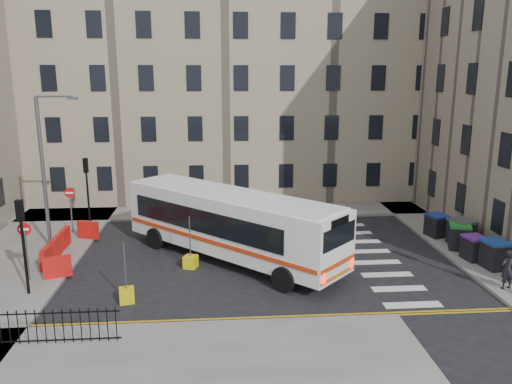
{
  "coord_description": "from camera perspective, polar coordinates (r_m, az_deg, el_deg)",
  "views": [
    {
      "loc": [
        -3.84,
        -24.31,
        9.2
      ],
      "look_at": [
        -1.86,
        1.98,
        3.0
      ],
      "focal_mm": 35.0,
      "sensor_mm": 36.0,
      "label": 1
    }
  ],
  "objects": [
    {
      "name": "bollard_yellow",
      "position": [
        21.77,
        -14.54,
        -11.35
      ],
      "size": [
        0.71,
        0.71,
        0.6
      ],
      "primitive_type": "cube",
      "rotation": [
        0.0,
        0.0,
        0.2
      ],
      "color": "#D0BA0B",
      "rests_on": "ground"
    },
    {
      "name": "wheelie_bin_a",
      "position": [
        26.62,
        25.67,
        -6.44
      ],
      "size": [
        1.21,
        1.35,
        1.36
      ],
      "rotation": [
        0.0,
        0.0,
        0.12
      ],
      "color": "black",
      "rests_on": "pavement_east"
    },
    {
      "name": "no_entry_south",
      "position": [
        24.53,
        -24.87,
        -4.93
      ],
      "size": [
        0.6,
        0.08,
        3.0
      ],
      "color": "#595B5E",
      "rests_on": "pavement_west"
    },
    {
      "name": "streetlamp",
      "position": [
        28.28,
        -23.16,
        2.26
      ],
      "size": [
        0.5,
        0.22,
        8.14
      ],
      "color": "#595B5E",
      "rests_on": "pavement_west"
    },
    {
      "name": "terrace_north",
      "position": [
        39.94,
        -9.06,
        12.24
      ],
      "size": [
        38.3,
        10.8,
        17.2
      ],
      "color": "gray",
      "rests_on": "ground"
    },
    {
      "name": "bus",
      "position": [
        25.2,
        -2.97,
        -3.43
      ],
      "size": [
        10.99,
        10.84,
        3.43
      ],
      "rotation": [
        0.0,
        0.0,
        0.8
      ],
      "color": "white",
      "rests_on": "ground"
    },
    {
      "name": "traffic_light_sw",
      "position": [
        22.79,
        -25.17,
        -4.2
      ],
      "size": [
        0.28,
        0.22,
        4.1
      ],
      "color": "black",
      "rests_on": "pavement_west"
    },
    {
      "name": "ground",
      "position": [
        26.28,
        4.4,
        -7.3
      ],
      "size": [
        120.0,
        120.0,
        0.0
      ],
      "primitive_type": "plane",
      "color": "black",
      "rests_on": "ground"
    },
    {
      "name": "pedestrian",
      "position": [
        24.3,
        26.8,
        -7.93
      ],
      "size": [
        0.7,
        0.52,
        1.75
      ],
      "primitive_type": "imported",
      "rotation": [
        0.0,
        0.0,
        3.32
      ],
      "color": "black",
      "rests_on": "pavement_east"
    },
    {
      "name": "bollard_chevron",
      "position": [
        24.81,
        -7.48,
        -7.91
      ],
      "size": [
        0.77,
        0.77,
        0.6
      ],
      "primitive_type": "cube",
      "rotation": [
        0.0,
        0.0,
        -0.34
      ],
      "color": "#D7CB0C",
      "rests_on": "ground"
    },
    {
      "name": "traffic_light_nw",
      "position": [
        32.5,
        -18.77,
        1.29
      ],
      "size": [
        0.28,
        0.22,
        4.1
      ],
      "color": "black",
      "rests_on": "pavement_west"
    },
    {
      "name": "roadworks_barriers",
      "position": [
        27.44,
        -21.14,
        -5.85
      ],
      "size": [
        1.66,
        6.26,
        1.0
      ],
      "color": "red",
      "rests_on": "pavement_west"
    },
    {
      "name": "wheelie_bin_e",
      "position": [
        30.51,
        19.95,
        -3.59
      ],
      "size": [
        1.26,
        1.37,
        1.27
      ],
      "rotation": [
        0.0,
        0.0,
        0.26
      ],
      "color": "black",
      "rests_on": "pavement_east"
    },
    {
      "name": "wheelie_bin_b",
      "position": [
        27.39,
        23.66,
        -5.86
      ],
      "size": [
        1.11,
        1.23,
        1.22
      ],
      "rotation": [
        0.0,
        0.0,
        0.15
      ],
      "color": "black",
      "rests_on": "pavement_east"
    },
    {
      "name": "pavement_sw",
      "position": [
        17.27,
        -15.02,
        -19.18
      ],
      "size": [
        20.0,
        6.0,
        0.15
      ],
      "primitive_type": "cube",
      "color": "slate",
      "rests_on": "ground"
    },
    {
      "name": "iron_railings",
      "position": [
        19.65,
        -26.79,
        -13.77
      ],
      "size": [
        7.8,
        0.04,
        1.2
      ],
      "color": "black",
      "rests_on": "pavement_sw"
    },
    {
      "name": "pavement_east",
      "position": [
        32.4,
        19.28,
        -3.89
      ],
      "size": [
        2.4,
        26.0,
        0.15
      ],
      "primitive_type": "cube",
      "color": "slate",
      "rests_on": "ground"
    },
    {
      "name": "wheelie_bin_c",
      "position": [
        28.75,
        22.22,
        -4.7
      ],
      "size": [
        1.43,
        1.53,
        1.35
      ],
      "rotation": [
        0.0,
        0.0,
        -0.37
      ],
      "color": "black",
      "rests_on": "pavement_east"
    },
    {
      "name": "wheelie_bin_d",
      "position": [
        29.47,
        22.41,
        -4.25
      ],
      "size": [
        1.38,
        1.5,
        1.4
      ],
      "rotation": [
        0.0,
        0.0,
        0.25
      ],
      "color": "black",
      "rests_on": "pavement_east"
    },
    {
      "name": "no_entry_north",
      "position": [
        30.92,
        -20.46,
        -0.94
      ],
      "size": [
        0.6,
        0.08,
        3.0
      ],
      "color": "#595B5E",
      "rests_on": "pavement_west"
    },
    {
      "name": "pavement_west",
      "position": [
        28.76,
        -24.91,
        -6.55
      ],
      "size": [
        6.0,
        22.0,
        0.15
      ],
      "primitive_type": "cube",
      "color": "slate",
      "rests_on": "ground"
    },
    {
      "name": "pavement_north",
      "position": [
        34.22,
        -7.78,
        -2.36
      ],
      "size": [
        36.0,
        3.2,
        0.15
      ],
      "primitive_type": "cube",
      "color": "slate",
      "rests_on": "ground"
    }
  ]
}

